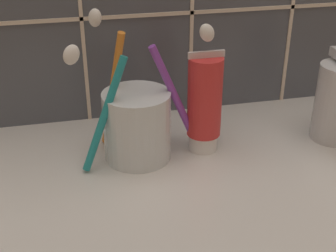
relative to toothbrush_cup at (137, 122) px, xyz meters
The scene contains 3 objects.
sink_counter 12.36cm from the toothbrush_cup, 39.10° to the right, with size 60.02×38.49×2.00cm, color silver.
toothbrush_cup is the anchor object (origin of this frame).
toothpaste_tube 8.73cm from the toothbrush_cup, ahead, with size 4.45×4.24×13.07cm.
Camera 1 is at (-16.17, -42.94, 32.47)cm, focal length 50.00 mm.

